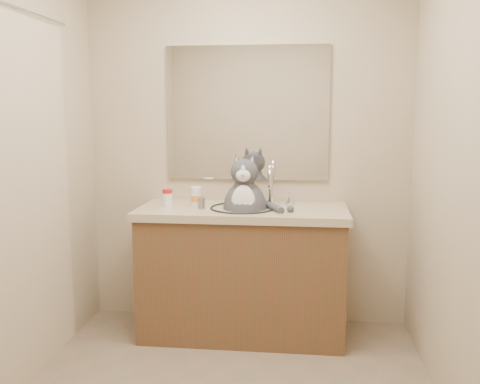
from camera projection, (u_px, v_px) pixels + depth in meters
name	position (u px, v px, depth m)	size (l,w,h in m)	color
room	(220.00, 170.00, 2.43)	(2.22, 2.52, 2.42)	#7C6D56
vanity	(243.00, 269.00, 3.50)	(1.34, 0.59, 1.12)	brown
mirror	(247.00, 113.00, 3.61)	(1.10, 0.02, 0.90)	white
shower_curtain	(16.00, 199.00, 2.68)	(0.02, 1.30, 1.93)	beige
cat	(245.00, 205.00, 3.40)	(0.40, 0.32, 0.56)	#414146
pill_bottle_redcap	(167.00, 198.00, 3.48)	(0.07, 0.07, 0.11)	white
pill_bottle_orange	(196.00, 197.00, 3.49)	(0.09, 0.09, 0.13)	white
grey_canister	(201.00, 203.00, 3.40)	(0.06, 0.06, 0.07)	slate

